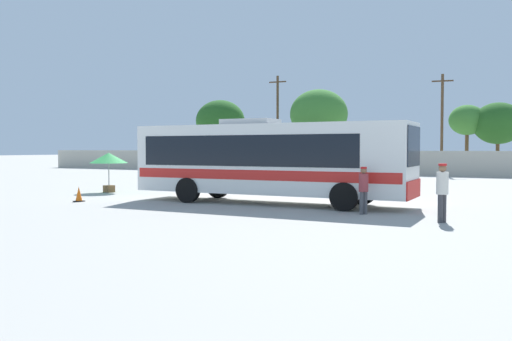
{
  "coord_description": "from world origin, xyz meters",
  "views": [
    {
      "loc": [
        10.59,
        -19.65,
        2.24
      ],
      "look_at": [
        -0.14,
        0.92,
        1.3
      ],
      "focal_mm": 37.49,
      "sensor_mm": 36.0,
      "label": 1
    }
  ],
  "objects_px": {
    "vendor_umbrella_near_gate_green": "(109,159)",
    "roadside_tree_right": "(498,123)",
    "passenger_waiting_on_apron": "(442,189)",
    "roadside_tree_midleft": "(319,114)",
    "utility_pole_far": "(278,122)",
    "attendant_by_bus_door": "(364,187)",
    "traffic_cone_on_apron": "(79,194)",
    "roadside_tree_left": "(220,121)",
    "utility_pole_near": "(442,122)",
    "parked_car_third_silver": "(342,166)",
    "roadside_tree_midright": "(467,120)",
    "coach_bus_white_red": "(266,158)",
    "parked_car_second_black": "(279,166)",
    "parked_car_leftmost_silver": "(224,165)"
  },
  "relations": [
    {
      "from": "coach_bus_white_red",
      "to": "parked_car_leftmost_silver",
      "type": "distance_m",
      "value": 28.38
    },
    {
      "from": "attendant_by_bus_door",
      "to": "vendor_umbrella_near_gate_green",
      "type": "relative_size",
      "value": 0.8
    },
    {
      "from": "attendant_by_bus_door",
      "to": "utility_pole_near",
      "type": "xyz_separation_m",
      "value": [
        -2.03,
        31.03,
        3.63
      ]
    },
    {
      "from": "utility_pole_far",
      "to": "roadside_tree_midleft",
      "type": "bearing_deg",
      "value": 16.84
    },
    {
      "from": "traffic_cone_on_apron",
      "to": "passenger_waiting_on_apron",
      "type": "bearing_deg",
      "value": 1.61
    },
    {
      "from": "parked_car_second_black",
      "to": "roadside_tree_midleft",
      "type": "height_order",
      "value": "roadside_tree_midleft"
    },
    {
      "from": "attendant_by_bus_door",
      "to": "parked_car_third_silver",
      "type": "bearing_deg",
      "value": 109.9
    },
    {
      "from": "utility_pole_far",
      "to": "coach_bus_white_red",
      "type": "bearing_deg",
      "value": -65.61
    },
    {
      "from": "attendant_by_bus_door",
      "to": "roadside_tree_right",
      "type": "bearing_deg",
      "value": 86.3
    },
    {
      "from": "passenger_waiting_on_apron",
      "to": "vendor_umbrella_near_gate_green",
      "type": "xyz_separation_m",
      "value": [
        -16.98,
        3.9,
        0.69
      ]
    },
    {
      "from": "vendor_umbrella_near_gate_green",
      "to": "roadside_tree_right",
      "type": "xyz_separation_m",
      "value": [
        16.52,
        31.59,
        2.79
      ]
    },
    {
      "from": "traffic_cone_on_apron",
      "to": "utility_pole_near",
      "type": "bearing_deg",
      "value": 72.94
    },
    {
      "from": "roadside_tree_left",
      "to": "roadside_tree_midright",
      "type": "bearing_deg",
      "value": 5.89
    },
    {
      "from": "attendant_by_bus_door",
      "to": "roadside_tree_midright",
      "type": "relative_size",
      "value": 0.26
    },
    {
      "from": "attendant_by_bus_door",
      "to": "roadside_tree_midleft",
      "type": "height_order",
      "value": "roadside_tree_midleft"
    },
    {
      "from": "parked_car_third_silver",
      "to": "vendor_umbrella_near_gate_green",
      "type": "bearing_deg",
      "value": -104.32
    },
    {
      "from": "parked_car_third_silver",
      "to": "roadside_tree_left",
      "type": "distance_m",
      "value": 18.32
    },
    {
      "from": "parked_car_third_silver",
      "to": "roadside_tree_midleft",
      "type": "xyz_separation_m",
      "value": [
        -4.81,
        7.13,
        4.85
      ]
    },
    {
      "from": "utility_pole_near",
      "to": "roadside_tree_right",
      "type": "xyz_separation_m",
      "value": [
        4.27,
        3.58,
        -0.04
      ]
    },
    {
      "from": "passenger_waiting_on_apron",
      "to": "parked_car_second_black",
      "type": "distance_m",
      "value": 30.71
    },
    {
      "from": "coach_bus_white_red",
      "to": "parked_car_second_black",
      "type": "distance_m",
      "value": 24.85
    },
    {
      "from": "parked_car_leftmost_silver",
      "to": "roadside_tree_midright",
      "type": "distance_m",
      "value": 22.66
    },
    {
      "from": "utility_pole_far",
      "to": "attendant_by_bus_door",
      "type": "bearing_deg",
      "value": -59.96
    },
    {
      "from": "roadside_tree_left",
      "to": "utility_pole_far",
      "type": "bearing_deg",
      "value": -10.38
    },
    {
      "from": "roadside_tree_midleft",
      "to": "traffic_cone_on_apron",
      "type": "relative_size",
      "value": 12.58
    },
    {
      "from": "roadside_tree_midleft",
      "to": "traffic_cone_on_apron",
      "type": "bearing_deg",
      "value": -87.05
    },
    {
      "from": "utility_pole_near",
      "to": "traffic_cone_on_apron",
      "type": "bearing_deg",
      "value": -107.06
    },
    {
      "from": "parked_car_third_silver",
      "to": "utility_pole_near",
      "type": "relative_size",
      "value": 0.52
    },
    {
      "from": "vendor_umbrella_near_gate_green",
      "to": "parked_car_third_silver",
      "type": "distance_m",
      "value": 22.07
    },
    {
      "from": "attendant_by_bus_door",
      "to": "roadside_tree_right",
      "type": "xyz_separation_m",
      "value": [
        2.24,
        34.61,
        3.58
      ]
    },
    {
      "from": "attendant_by_bus_door",
      "to": "vendor_umbrella_near_gate_green",
      "type": "distance_m",
      "value": 14.62
    },
    {
      "from": "roadside_tree_midleft",
      "to": "utility_pole_far",
      "type": "bearing_deg",
      "value": -163.16
    },
    {
      "from": "utility_pole_near",
      "to": "utility_pole_far",
      "type": "relative_size",
      "value": 0.92
    },
    {
      "from": "passenger_waiting_on_apron",
      "to": "traffic_cone_on_apron",
      "type": "height_order",
      "value": "passenger_waiting_on_apron"
    },
    {
      "from": "vendor_umbrella_near_gate_green",
      "to": "roadside_tree_left",
      "type": "relative_size",
      "value": 0.27
    },
    {
      "from": "coach_bus_white_red",
      "to": "attendant_by_bus_door",
      "type": "distance_m",
      "value": 5.01
    },
    {
      "from": "parked_car_leftmost_silver",
      "to": "utility_pole_far",
      "type": "xyz_separation_m",
      "value": [
        3.12,
        5.19,
        4.16
      ]
    },
    {
      "from": "roadside_tree_left",
      "to": "roadside_tree_right",
      "type": "distance_m",
      "value": 27.43
    },
    {
      "from": "parked_car_third_silver",
      "to": "roadside_tree_right",
      "type": "xyz_separation_m",
      "value": [
        11.07,
        10.23,
        3.71
      ]
    },
    {
      "from": "vendor_umbrella_near_gate_green",
      "to": "roadside_tree_midright",
      "type": "distance_m",
      "value": 34.36
    },
    {
      "from": "vendor_umbrella_near_gate_green",
      "to": "coach_bus_white_red",
      "type": "bearing_deg",
      "value": -7.34
    },
    {
      "from": "coach_bus_white_red",
      "to": "utility_pole_far",
      "type": "xyz_separation_m",
      "value": [
        -12.95,
        28.56,
        3.07
      ]
    },
    {
      "from": "parked_car_second_black",
      "to": "utility_pole_far",
      "type": "relative_size",
      "value": 0.46
    },
    {
      "from": "passenger_waiting_on_apron",
      "to": "vendor_umbrella_near_gate_green",
      "type": "distance_m",
      "value": 17.43
    },
    {
      "from": "parked_car_second_black",
      "to": "roadside_tree_left",
      "type": "distance_m",
      "value": 13.44
    },
    {
      "from": "vendor_umbrella_near_gate_green",
      "to": "roadside_tree_midleft",
      "type": "bearing_deg",
      "value": 88.71
    },
    {
      "from": "roadside_tree_right",
      "to": "utility_pole_near",
      "type": "bearing_deg",
      "value": -140.02
    },
    {
      "from": "utility_pole_near",
      "to": "traffic_cone_on_apron",
      "type": "height_order",
      "value": "utility_pole_near"
    },
    {
      "from": "attendant_by_bus_door",
      "to": "traffic_cone_on_apron",
      "type": "distance_m",
      "value": 12.04
    },
    {
      "from": "utility_pole_near",
      "to": "roadside_tree_midleft",
      "type": "height_order",
      "value": "utility_pole_near"
    }
  ]
}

